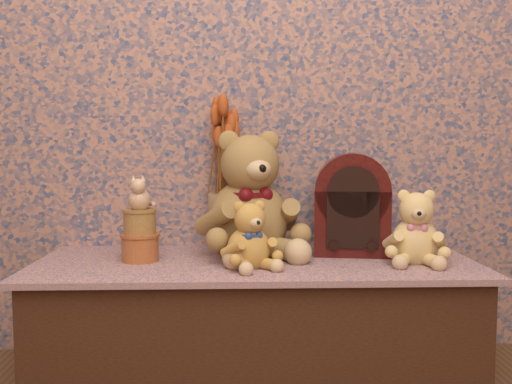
{
  "coord_description": "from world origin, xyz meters",
  "views": [
    {
      "loc": [
        -0.06,
        -0.67,
        0.81
      ],
      "look_at": [
        0.0,
        1.16,
        0.65
      ],
      "focal_mm": 39.06,
      "sensor_mm": 36.0,
      "label": 1
    }
  ],
  "objects_px": {
    "cathedral_radio": "(351,203)",
    "biscuit_tin_lower": "(140,248)",
    "teddy_large": "(248,189)",
    "teddy_small": "(416,224)",
    "ceramic_vase": "(225,222)",
    "teddy_medium": "(249,232)",
    "cat_figurine": "(139,192)"
  },
  "relations": [
    {
      "from": "cathedral_radio",
      "to": "biscuit_tin_lower",
      "type": "distance_m",
      "value": 0.77
    },
    {
      "from": "teddy_large",
      "to": "teddy_small",
      "type": "xyz_separation_m",
      "value": [
        0.56,
        -0.15,
        -0.11
      ]
    },
    {
      "from": "cathedral_radio",
      "to": "ceramic_vase",
      "type": "height_order",
      "value": "cathedral_radio"
    },
    {
      "from": "teddy_small",
      "to": "cathedral_radio",
      "type": "distance_m",
      "value": 0.25
    },
    {
      "from": "cathedral_radio",
      "to": "teddy_small",
      "type": "bearing_deg",
      "value": -33.9
    },
    {
      "from": "teddy_medium",
      "to": "teddy_small",
      "type": "distance_m",
      "value": 0.56
    },
    {
      "from": "biscuit_tin_lower",
      "to": "cat_figurine",
      "type": "height_order",
      "value": "cat_figurine"
    },
    {
      "from": "teddy_small",
      "to": "biscuit_tin_lower",
      "type": "distance_m",
      "value": 0.94
    },
    {
      "from": "teddy_small",
      "to": "biscuit_tin_lower",
      "type": "relative_size",
      "value": 2.11
    },
    {
      "from": "ceramic_vase",
      "to": "biscuit_tin_lower",
      "type": "xyz_separation_m",
      "value": [
        -0.28,
        -0.19,
        -0.06
      ]
    },
    {
      "from": "ceramic_vase",
      "to": "biscuit_tin_lower",
      "type": "distance_m",
      "value": 0.35
    },
    {
      "from": "teddy_large",
      "to": "teddy_small",
      "type": "height_order",
      "value": "teddy_large"
    },
    {
      "from": "teddy_medium",
      "to": "cathedral_radio",
      "type": "distance_m",
      "value": 0.44
    },
    {
      "from": "teddy_large",
      "to": "cat_figurine",
      "type": "height_order",
      "value": "teddy_large"
    },
    {
      "from": "cat_figurine",
      "to": "teddy_large",
      "type": "bearing_deg",
      "value": 9.55
    },
    {
      "from": "teddy_medium",
      "to": "ceramic_vase",
      "type": "relative_size",
      "value": 1.1
    },
    {
      "from": "teddy_large",
      "to": "cat_figurine",
      "type": "relative_size",
      "value": 3.94
    },
    {
      "from": "biscuit_tin_lower",
      "to": "teddy_small",
      "type": "bearing_deg",
      "value": -3.52
    },
    {
      "from": "teddy_small",
      "to": "cathedral_radio",
      "type": "xyz_separation_m",
      "value": [
        -0.18,
        0.17,
        0.05
      ]
    },
    {
      "from": "teddy_large",
      "to": "cat_figurine",
      "type": "distance_m",
      "value": 0.38
    },
    {
      "from": "ceramic_vase",
      "to": "teddy_large",
      "type": "bearing_deg",
      "value": -48.75
    },
    {
      "from": "teddy_large",
      "to": "cat_figurine",
      "type": "bearing_deg",
      "value": 175.73
    },
    {
      "from": "teddy_large",
      "to": "ceramic_vase",
      "type": "xyz_separation_m",
      "value": [
        -0.09,
        0.1,
        -0.13
      ]
    },
    {
      "from": "teddy_large",
      "to": "teddy_medium",
      "type": "height_order",
      "value": "teddy_large"
    },
    {
      "from": "cathedral_radio",
      "to": "biscuit_tin_lower",
      "type": "height_order",
      "value": "cathedral_radio"
    },
    {
      "from": "teddy_small",
      "to": "cathedral_radio",
      "type": "height_order",
      "value": "cathedral_radio"
    },
    {
      "from": "ceramic_vase",
      "to": "cat_figurine",
      "type": "height_order",
      "value": "cat_figurine"
    },
    {
      "from": "teddy_small",
      "to": "biscuit_tin_lower",
      "type": "bearing_deg",
      "value": -173.26
    },
    {
      "from": "teddy_medium",
      "to": "teddy_large",
      "type": "bearing_deg",
      "value": 65.68
    },
    {
      "from": "teddy_small",
      "to": "biscuit_tin_lower",
      "type": "xyz_separation_m",
      "value": [
        -0.93,
        0.06,
        -0.09
      ]
    },
    {
      "from": "ceramic_vase",
      "to": "biscuit_tin_lower",
      "type": "height_order",
      "value": "ceramic_vase"
    },
    {
      "from": "teddy_large",
      "to": "cathedral_radio",
      "type": "height_order",
      "value": "teddy_large"
    }
  ]
}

